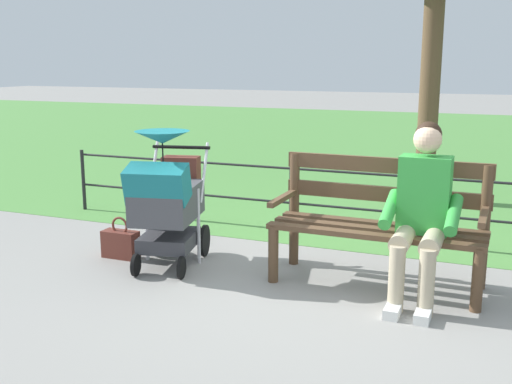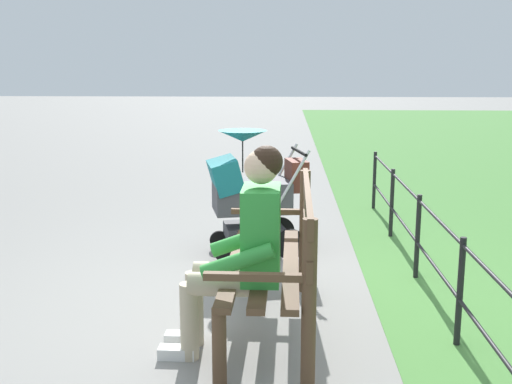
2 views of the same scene
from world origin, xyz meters
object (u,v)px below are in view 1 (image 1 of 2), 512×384
(park_bench, at_px, (380,217))
(handbag, at_px, (121,243))
(person_on_bench, at_px, (422,208))
(stroller, at_px, (167,197))

(park_bench, distance_m, handbag, 2.26)
(park_bench, bearing_deg, person_on_bench, 146.33)
(park_bench, relative_size, stroller, 1.40)
(handbag, bearing_deg, park_bench, -173.74)
(stroller, xyz_separation_m, handbag, (0.51, -0.04, -0.47))
(park_bench, relative_size, handbag, 4.34)
(park_bench, height_order, stroller, stroller)
(park_bench, relative_size, person_on_bench, 1.26)
(park_bench, distance_m, stroller, 1.72)
(park_bench, bearing_deg, handbag, 6.26)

